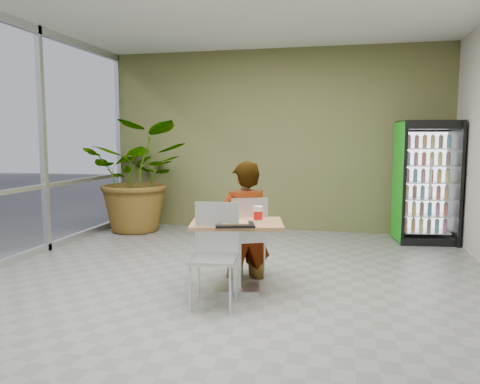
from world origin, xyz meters
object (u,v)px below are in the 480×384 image
(dining_table, at_px, (237,241))
(chair_near, at_px, (215,245))
(cafeteria_tray, at_px, (235,225))
(soda_cup, at_px, (258,215))
(beverage_fridge, at_px, (426,182))
(potted_plant, at_px, (139,176))
(seated_woman, at_px, (245,232))
(chair_far, at_px, (248,231))

(dining_table, xyz_separation_m, chair_near, (-0.12, -0.42, 0.05))
(chair_near, relative_size, cafeteria_tray, 2.54)
(soda_cup, height_order, cafeteria_tray, soda_cup)
(beverage_fridge, xyz_separation_m, potted_plant, (-4.79, -0.12, 0.02))
(seated_woman, height_order, cafeteria_tray, seated_woman)
(potted_plant, bearing_deg, cafeteria_tray, -51.49)
(chair_near, distance_m, seated_woman, 0.93)
(chair_far, bearing_deg, dining_table, 62.27)
(dining_table, distance_m, soda_cup, 0.37)
(seated_woman, distance_m, soda_cup, 0.62)
(potted_plant, bearing_deg, chair_far, -44.40)
(cafeteria_tray, relative_size, beverage_fridge, 0.21)
(beverage_fridge, bearing_deg, chair_far, -140.28)
(chair_near, relative_size, soda_cup, 5.80)
(cafeteria_tray, distance_m, potted_plant, 3.95)
(dining_table, bearing_deg, chair_near, -106.15)
(chair_far, xyz_separation_m, cafeteria_tray, (0.01, -0.69, 0.20))
(dining_table, xyz_separation_m, chair_far, (0.02, 0.46, 0.03))
(dining_table, distance_m, chair_far, 0.46)
(chair_far, xyz_separation_m, chair_near, (-0.14, -0.88, 0.02))
(chair_near, relative_size, beverage_fridge, 0.52)
(cafeteria_tray, height_order, beverage_fridge, beverage_fridge)
(soda_cup, distance_m, potted_plant, 3.89)
(chair_far, relative_size, beverage_fridge, 0.50)
(chair_far, distance_m, potted_plant, 3.45)
(chair_near, xyz_separation_m, seated_woman, (0.10, 0.92, -0.05))
(chair_far, relative_size, seated_woman, 0.57)
(chair_far, distance_m, seated_woman, 0.07)
(seated_woman, xyz_separation_m, soda_cup, (0.25, -0.48, 0.30))
(chair_far, relative_size, potted_plant, 0.49)
(seated_woman, height_order, beverage_fridge, beverage_fridge)
(seated_woman, bearing_deg, soda_cup, 92.09)
(chair_far, xyz_separation_m, potted_plant, (-2.45, 2.40, 0.41))
(chair_near, height_order, cafeteria_tray, chair_near)
(beverage_fridge, bearing_deg, dining_table, -135.83)
(seated_woman, height_order, potted_plant, potted_plant)
(soda_cup, xyz_separation_m, cafeteria_tray, (-0.19, -0.25, -0.07))
(cafeteria_tray, xyz_separation_m, potted_plant, (-2.46, 3.09, 0.21))
(dining_table, relative_size, cafeteria_tray, 2.74)
(seated_woman, bearing_deg, chair_near, 58.69)
(chair_far, xyz_separation_m, beverage_fridge, (2.35, 2.52, 0.39))
(chair_far, height_order, seated_woman, seated_woman)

